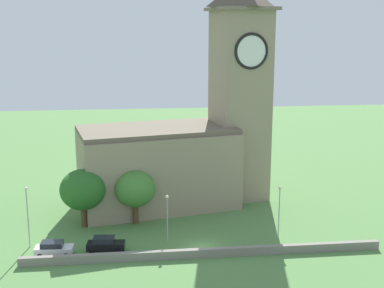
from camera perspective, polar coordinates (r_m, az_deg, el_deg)
The scene contains 10 objects.
ground_plane at distance 79.67m, azimuth -0.32°, elevation -7.06°, with size 200.00×200.00×0.00m, color #517F42.
church at distance 79.85m, azimuth -0.39°, elevation 0.70°, with size 31.16×17.09×34.24m.
quay_barrier at distance 63.42m, azimuth 1.43°, elevation -11.93°, with size 43.64×0.70×1.06m, color gray.
car_white at distance 65.87m, azimuth -15.02°, elevation -11.07°, with size 4.68×2.41×1.76m.
car_black at distance 65.52m, azimuth -9.53°, elevation -10.85°, with size 4.72×2.38×1.92m.
streetlamp_west_end at distance 67.55m, azimuth -17.73°, elevation -6.73°, with size 0.44×0.44×7.89m.
streetlamp_west_mid at distance 66.49m, azimuth -2.74°, elevation -7.30°, with size 0.44×0.44×6.22m.
streetlamp_central at distance 68.54m, azimuth 9.62°, elevation -6.45°, with size 0.44×0.44×6.99m.
tree_riverside_west at distance 72.42m, azimuth -11.97°, elevation -4.97°, with size 6.23×6.23×8.15m.
tree_riverside_east at distance 72.47m, azimuth -6.30°, elevation -4.95°, with size 5.66×5.66×7.65m.
Camera 1 is at (-8.08, -59.51, 27.00)m, focal length 48.34 mm.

